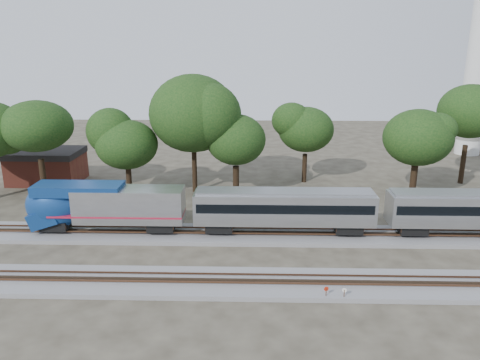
% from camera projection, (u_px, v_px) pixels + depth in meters
% --- Properties ---
extents(ground, '(160.00, 160.00, 0.00)m').
position_uv_depth(ground, '(254.00, 263.00, 41.81)').
color(ground, '#383328').
rests_on(ground, ground).
extents(track_far, '(160.00, 5.00, 0.73)m').
position_uv_depth(track_far, '(254.00, 235.00, 47.50)').
color(track_far, slate).
rests_on(track_far, ground).
extents(track_near, '(160.00, 5.00, 0.73)m').
position_uv_depth(track_near, '(254.00, 283.00, 37.92)').
color(track_near, slate).
rests_on(track_near, ground).
extents(switch_stand_red, '(0.36, 0.13, 1.16)m').
position_uv_depth(switch_stand_red, '(326.00, 292.00, 35.62)').
color(switch_stand_red, '#512D19').
rests_on(switch_stand_red, ground).
extents(switch_stand_white, '(0.36, 0.10, 1.12)m').
position_uv_depth(switch_stand_white, '(344.00, 293.00, 35.49)').
color(switch_stand_white, '#512D19').
rests_on(switch_stand_white, ground).
extents(switch_lever, '(0.55, 0.40, 0.30)m').
position_uv_depth(switch_lever, '(365.00, 299.00, 35.76)').
color(switch_lever, '#512D19').
rests_on(switch_lever, ground).
extents(brick_building, '(9.66, 6.89, 4.59)m').
position_uv_depth(brick_building, '(47.00, 166.00, 65.74)').
color(brick_building, brown).
rests_on(brick_building, ground).
extents(tree_1, '(9.23, 9.23, 13.02)m').
position_uv_depth(tree_1, '(37.00, 126.00, 57.59)').
color(tree_1, black).
rests_on(tree_1, ground).
extents(tree_2, '(6.88, 6.88, 9.70)m').
position_uv_depth(tree_2, '(127.00, 145.00, 58.22)').
color(tree_2, black).
rests_on(tree_2, ground).
extents(tree_3, '(10.55, 10.55, 14.87)m').
position_uv_depth(tree_3, '(193.00, 113.00, 59.07)').
color(tree_3, black).
rests_on(tree_3, ground).
extents(tree_4, '(7.51, 7.51, 10.59)m').
position_uv_depth(tree_4, '(236.00, 140.00, 58.04)').
color(tree_4, black).
rests_on(tree_4, ground).
extents(tree_5, '(7.61, 7.61, 10.73)m').
position_uv_depth(tree_5, '(306.00, 130.00, 64.20)').
color(tree_5, black).
rests_on(tree_5, ground).
extents(tree_6, '(7.82, 7.82, 11.03)m').
position_uv_depth(tree_6, '(418.00, 138.00, 57.77)').
color(tree_6, black).
rests_on(tree_6, ground).
extents(tree_7, '(10.24, 10.24, 14.44)m').
position_uv_depth(tree_7, '(470.00, 111.00, 62.91)').
color(tree_7, black).
rests_on(tree_7, ground).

